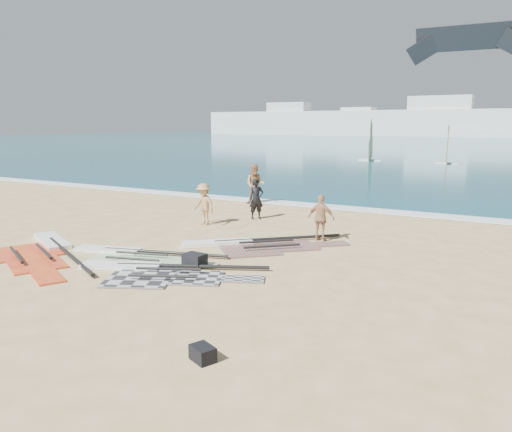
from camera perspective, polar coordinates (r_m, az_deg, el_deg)
The scene contains 17 objects.
ground at distance 12.29m, azimuth -4.01°, elevation -8.11°, with size 300.00×300.00×0.00m, color #E5B986.
sea at distance 141.91m, azimuth 26.94°, elevation 7.81°, with size 300.00×240.00×0.06m, color #0C4459.
surf_line at distance 23.27m, azimuth 12.83°, elevation 0.56°, with size 300.00×1.20×0.04m, color white.
far_town at distance 161.24m, azimuth 21.73°, elevation 9.99°, with size 160.00×8.00×12.00m.
rig_grey at distance 13.58m, azimuth -11.68°, elevation -6.26°, with size 5.21×3.34×0.20m.
rig_green at distance 15.34m, azimuth -14.21°, elevation -4.43°, with size 4.99×2.67×0.19m.
rig_orange at distance 16.20m, azimuth -0.39°, elevation -3.31°, with size 4.90×4.29×0.20m.
rig_red at distance 16.77m, azimuth -23.12°, elevation -3.68°, with size 5.59×4.15×0.20m.
gear_bag_near at distance 13.97m, azimuth -7.03°, elevation -5.05°, with size 0.60×0.44×0.38m, color black.
gear_bag_far at distance 8.70m, azimuth -6.11°, elevation -15.35°, with size 0.44×0.31×0.26m, color black.
person_wetsuit at distance 20.67m, azimuth 0.05°, elevation 1.95°, with size 0.61×0.40×1.68m, color black.
beachgoer_left at distance 24.52m, azimuth -0.10°, elevation 3.64°, with size 0.95×0.74×1.96m, color #B17E53.
beachgoer_mid at distance 19.58m, azimuth -5.98°, elevation 1.35°, with size 1.06×0.61×1.63m, color tan.
beachgoer_back at distance 16.91m, azimuth 7.45°, elevation -0.23°, with size 0.93×0.39×1.58m, color tan.
windsurfer_left at distance 54.61m, azimuth 12.95°, elevation 7.49°, with size 2.49×2.94×4.41m.
windsurfer_centre at distance 52.63m, azimuth 21.01°, elevation 6.82°, with size 2.16×2.53×3.81m.
kitesurf_kite at distance 44.90m, azimuth 23.03°, elevation 17.99°, with size 9.45×1.18×2.86m.
Camera 1 is at (6.42, -9.71, 3.92)m, focal length 35.00 mm.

